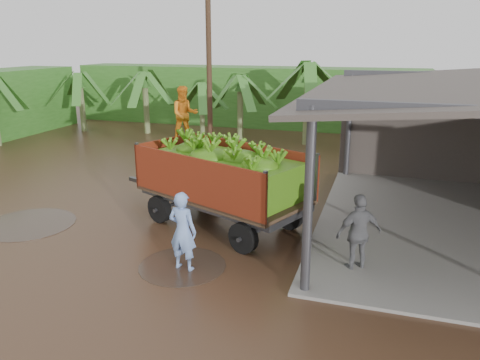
{
  "coord_description": "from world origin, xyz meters",
  "views": [
    {
      "loc": [
        6.66,
        -12.61,
        5.18
      ],
      "look_at": [
        2.74,
        -0.16,
        1.27
      ],
      "focal_mm": 35.0,
      "sensor_mm": 36.0,
      "label": 1
    }
  ],
  "objects_px": {
    "man_blue": "(183,231)",
    "utility_pole": "(209,63)",
    "man_grey": "(359,233)",
    "banana_trailer": "(222,176)"
  },
  "relations": [
    {
      "from": "banana_trailer",
      "to": "man_blue",
      "type": "bearing_deg",
      "value": -66.24
    },
    {
      "from": "man_blue",
      "to": "utility_pole",
      "type": "bearing_deg",
      "value": -65.32
    },
    {
      "from": "man_blue",
      "to": "utility_pole",
      "type": "relative_size",
      "value": 0.23
    },
    {
      "from": "man_blue",
      "to": "man_grey",
      "type": "relative_size",
      "value": 1.01
    },
    {
      "from": "man_grey",
      "to": "utility_pole",
      "type": "height_order",
      "value": "utility_pole"
    },
    {
      "from": "utility_pole",
      "to": "man_blue",
      "type": "bearing_deg",
      "value": -72.2
    },
    {
      "from": "banana_trailer",
      "to": "man_blue",
      "type": "height_order",
      "value": "banana_trailer"
    },
    {
      "from": "banana_trailer",
      "to": "utility_pole",
      "type": "bearing_deg",
      "value": 136.14
    },
    {
      "from": "man_grey",
      "to": "utility_pole",
      "type": "distance_m",
      "value": 12.83
    },
    {
      "from": "man_grey",
      "to": "banana_trailer",
      "type": "bearing_deg",
      "value": -55.81
    }
  ]
}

